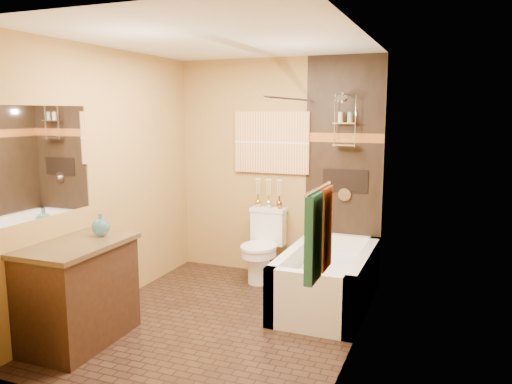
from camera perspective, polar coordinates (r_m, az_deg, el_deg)
The scene contains 23 objects.
floor at distance 4.74m, azimuth -3.89°, elevation -14.50°, with size 3.00×3.00×0.00m, color black.
wall_left at distance 5.02m, azimuth -16.51°, elevation 1.35°, with size 0.02×3.00×2.50m, color #A77C40.
wall_right at distance 4.02m, azimuth 11.54°, elevation -0.34°, with size 0.02×3.00×2.50m, color #A77C40.
wall_back at distance 5.76m, azimuth 2.41°, elevation 2.70°, with size 2.40×0.02×2.50m, color #A77C40.
wall_front at distance 3.13m, azimuth -16.07°, elevation -3.24°, with size 2.40×0.02×2.50m, color #A77C40.
ceiling at distance 4.38m, azimuth -4.26°, elevation 17.02°, with size 3.00×3.00×0.00m, color silver.
alcove_tile_back at distance 5.55m, azimuth 9.95°, elevation 2.31°, with size 0.85×0.01×2.50m, color black.
alcove_tile_right at distance 4.75m, azimuth 13.00°, elevation 1.07°, with size 0.01×1.50×2.50m, color black.
mosaic_band_back at distance 5.51m, azimuth 10.04°, elevation 6.12°, with size 0.85×0.01×0.10m, color brown.
mosaic_band_right at distance 4.72m, azimuth 13.05°, elevation 5.53°, with size 0.01×1.50×0.10m, color brown.
alcove_niche at distance 5.55m, azimuth 10.16°, elevation 1.27°, with size 0.50×0.01×0.25m, color black.
shower_fixtures at distance 5.40m, azimuth 10.09°, elevation 6.55°, with size 0.24×0.33×1.16m.
curtain_rod at distance 4.89m, azimuth 4.02°, elevation 10.56°, with size 0.03×0.03×1.55m, color silver.
towel_bar at distance 2.98m, azimuth 7.14°, elevation 0.38°, with size 0.02×0.02×0.55m, color silver.
towel_teal at distance 2.91m, azimuth 6.58°, elevation -5.25°, with size 0.05×0.22×0.52m, color #1D6061.
towel_rust at distance 3.16m, azimuth 7.81°, elevation -4.13°, with size 0.05×0.22×0.52m, color maroon.
sunset_painting at distance 5.73m, azimuth 1.77°, elevation 5.68°, with size 0.90×0.04×0.70m, color #C3722E.
vanity_mirror at distance 4.39m, azimuth -22.94°, elevation 3.21°, with size 0.01×1.00×0.90m, color white.
bathtub at distance 5.07m, azimuth 8.17°, elevation -10.27°, with size 0.80×1.50×0.55m.
toilet at distance 5.68m, azimuth 0.80°, elevation -6.09°, with size 0.41×0.60×0.80m.
vanity at distance 4.44m, azimuth -19.59°, elevation -10.75°, with size 0.60×0.97×0.85m.
teal_bottle at distance 4.45m, azimuth -17.33°, elevation -3.60°, with size 0.15×0.15×0.24m, color #2A6D7E, non-canonical shape.
bud_vases at distance 5.72m, azimuth 1.45°, elevation -0.08°, with size 0.33×0.07×0.32m.
Camera 1 is at (1.88, -3.91, 1.91)m, focal length 35.00 mm.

